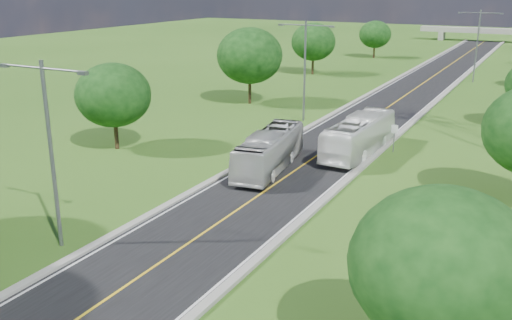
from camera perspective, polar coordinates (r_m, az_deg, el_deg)
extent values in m
plane|color=#2F5919|center=(71.18, 14.06, 5.80)|extent=(260.00, 260.00, 0.00)
cube|color=black|center=(76.92, 15.18, 6.58)|extent=(8.00, 150.00, 0.06)
cube|color=gray|center=(77.93, 12.13, 6.99)|extent=(0.50, 150.00, 0.22)
cube|color=gray|center=(76.11, 18.31, 6.25)|extent=(0.50, 150.00, 0.22)
cylinder|color=slate|center=(48.87, 13.63, 2.12)|extent=(0.08, 0.08, 2.40)
cube|color=white|center=(48.64, 13.69, 3.02)|extent=(0.55, 0.04, 0.70)
cube|color=gray|center=(150.77, 18.07, 11.74)|extent=(1.20, 3.00, 2.00)
cube|color=gray|center=(149.22, 21.98, 11.91)|extent=(30.00, 3.00, 1.20)
cylinder|color=slate|center=(31.23, -19.75, 0.25)|extent=(0.22, 0.22, 10.00)
cylinder|color=slate|center=(31.34, -22.37, 8.67)|extent=(2.80, 0.12, 0.12)
cylinder|color=slate|center=(29.26, -18.78, 8.51)|extent=(2.80, 0.12, 0.12)
cube|color=slate|center=(32.34, -23.87, 8.63)|extent=(0.50, 0.25, 0.18)
cube|color=slate|center=(28.34, -16.93, 8.32)|extent=(0.50, 0.25, 0.18)
cylinder|color=slate|center=(58.11, 4.88, 8.76)|extent=(0.22, 0.22, 10.00)
cylinder|color=slate|center=(58.17, 3.70, 13.35)|extent=(2.80, 0.12, 0.12)
cylinder|color=slate|center=(57.08, 6.33, 13.21)|extent=(2.80, 0.12, 0.12)
cube|color=slate|center=(58.72, 2.51, 13.36)|extent=(0.50, 0.25, 0.18)
cube|color=slate|center=(56.61, 7.58, 13.08)|extent=(0.50, 0.25, 0.18)
cylinder|color=slate|center=(86.96, 21.21, 10.52)|extent=(0.22, 0.22, 10.00)
cylinder|color=slate|center=(86.80, 20.61, 13.64)|extent=(2.80, 0.12, 0.12)
cylinder|color=slate|center=(86.46, 22.49, 13.43)|extent=(2.80, 0.12, 0.12)
cube|color=slate|center=(86.99, 19.74, 13.70)|extent=(0.50, 0.25, 0.18)
cube|color=slate|center=(86.34, 23.36, 13.29)|extent=(0.50, 0.25, 0.18)
cylinder|color=black|center=(49.94, -13.81, 2.61)|extent=(0.36, 0.36, 2.70)
ellipsoid|color=black|center=(49.23, -14.08, 6.32)|extent=(6.30, 6.30, 5.36)
cylinder|color=black|center=(66.98, -0.63, 7.03)|extent=(0.36, 0.36, 3.24)
ellipsoid|color=black|center=(66.39, -0.64, 10.39)|extent=(7.56, 7.56, 6.43)
cylinder|color=black|center=(89.31, 5.69, 9.44)|extent=(0.36, 0.36, 2.88)
ellipsoid|color=black|center=(88.89, 5.76, 11.68)|extent=(6.72, 6.72, 5.71)
cylinder|color=black|center=(111.02, 11.72, 10.62)|extent=(0.36, 0.36, 2.52)
ellipsoid|color=black|center=(110.72, 11.82, 12.20)|extent=(5.88, 5.88, 5.00)
ellipsoid|color=black|center=(20.18, 18.14, -10.05)|extent=(6.30, 6.30, 5.36)
imported|color=white|center=(47.54, 10.29, 2.43)|extent=(2.98, 11.25, 3.11)
imported|color=beige|center=(42.88, 1.37, 0.96)|extent=(4.03, 10.83, 2.95)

